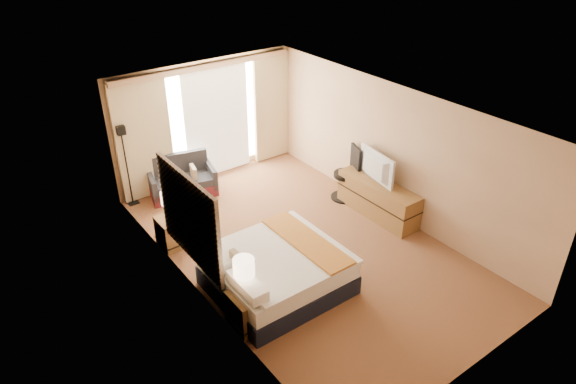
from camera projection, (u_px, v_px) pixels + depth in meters
floor at (304, 246)px, 9.26m from camera, size 4.20×7.00×0.02m
ceiling at (306, 110)px, 7.97m from camera, size 4.20×7.00×0.02m
wall_back at (205, 121)px, 11.06m from camera, size 4.20×0.02×2.60m
wall_front at (484, 295)px, 6.17m from camera, size 4.20×0.02×2.60m
wall_left at (193, 224)px, 7.53m from camera, size 0.02×7.00×2.60m
wall_right at (392, 151)px, 9.70m from camera, size 0.02×7.00×2.60m
headboard at (189, 218)px, 7.70m from camera, size 0.06×1.85×1.50m
nightstand_left at (247, 310)px, 7.43m from camera, size 0.45×0.52×0.55m
nightstand_right at (172, 232)px, 9.17m from camera, size 0.45×0.52×0.55m
media_dresser at (378, 199)px, 10.03m from camera, size 0.50×1.80×0.70m
window at (216, 118)px, 11.16m from camera, size 2.30×0.02×2.30m
curtains at (207, 117)px, 10.93m from camera, size 4.12×0.19×2.56m
bed at (277, 271)px, 8.09m from camera, size 1.97×1.80×0.96m
loveseat at (182, 182)px, 10.79m from camera, size 1.47×1.00×0.84m
floor_lamp at (124, 150)px, 9.99m from camera, size 0.22×0.22×1.71m
desk_chair at (348, 176)px, 10.53m from camera, size 0.57×0.57×1.15m
lamp_left at (244, 268)px, 7.04m from camera, size 0.30×0.30×0.64m
lamp_right at (169, 198)px, 8.78m from camera, size 0.27×0.27×0.58m
tissue_box at (246, 293)px, 7.24m from camera, size 0.16×0.16×0.11m
telephone at (172, 220)px, 8.94m from camera, size 0.21×0.19×0.07m
television at (372, 167)px, 9.81m from camera, size 0.30×1.04×0.59m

